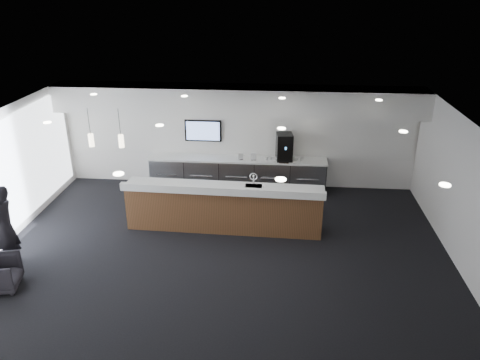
{
  "coord_description": "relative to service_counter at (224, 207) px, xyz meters",
  "views": [
    {
      "loc": [
        1.15,
        -8.72,
        5.63
      ],
      "look_at": [
        0.28,
        1.3,
        1.29
      ],
      "focal_mm": 35.0,
      "sensor_mm": 36.0,
      "label": 1
    }
  ],
  "objects": [
    {
      "name": "info_sign_right",
      "position": [
        0.58,
        2.26,
        0.48
      ],
      "size": [
        0.16,
        0.05,
        0.21
      ],
      "primitive_type": "cube",
      "rotation": [
        0.0,
        0.0,
        0.17
      ],
      "color": "white",
      "rests_on": "back_credenza"
    },
    {
      "name": "ceiling_can_lights",
      "position": [
        0.11,
        -1.26,
        2.39
      ],
      "size": [
        7.0,
        5.0,
        0.02
      ],
      "primitive_type": null,
      "color": "white",
      "rests_on": "ceiling"
    },
    {
      "name": "right_wall",
      "position": [
        5.11,
        -1.26,
        0.92
      ],
      "size": [
        0.02,
        8.0,
        3.0
      ],
      "primitive_type": "cube",
      "color": "white",
      "rests_on": "ground"
    },
    {
      "name": "cup_5",
      "position": [
        1.2,
        2.31,
        0.42
      ],
      "size": [
        0.1,
        0.1,
        0.09
      ],
      "primitive_type": "imported",
      "rotation": [
        0.0,
        0.0,
        3.23
      ],
      "color": "white",
      "rests_on": "back_credenza"
    },
    {
      "name": "back_wall",
      "position": [
        0.11,
        2.74,
        0.92
      ],
      "size": [
        10.0,
        0.02,
        3.0
      ],
      "primitive_type": "cube",
      "color": "white",
      "rests_on": "ground"
    },
    {
      "name": "cup_0",
      "position": [
        1.9,
        2.31,
        0.42
      ],
      "size": [
        0.09,
        0.09,
        0.09
      ],
      "primitive_type": "imported",
      "color": "white",
      "rests_on": "back_credenza"
    },
    {
      "name": "alcove_panel",
      "position": [
        0.11,
        2.71,
        1.02
      ],
      "size": [
        9.8,
        0.06,
        1.4
      ],
      "primitive_type": "cube",
      "color": "white",
      "rests_on": "back_wall"
    },
    {
      "name": "pendant_right",
      "position": [
        -2.99,
        -0.46,
        1.67
      ],
      "size": [
        0.12,
        0.12,
        0.3
      ],
      "primitive_type": "cylinder",
      "color": "#FFF0C6",
      "rests_on": "ceiling"
    },
    {
      "name": "wall_tv",
      "position": [
        -0.89,
        2.65,
        1.07
      ],
      "size": [
        1.05,
        0.08,
        0.62
      ],
      "color": "black",
      "rests_on": "back_wall"
    },
    {
      "name": "cup_7",
      "position": [
        0.92,
        2.31,
        0.42
      ],
      "size": [
        0.11,
        0.11,
        0.09
      ],
      "primitive_type": "imported",
      "rotation": [
        0.0,
        0.0,
        4.52
      ],
      "color": "white",
      "rests_on": "back_credenza"
    },
    {
      "name": "cup_4",
      "position": [
        1.34,
        2.31,
        0.42
      ],
      "size": [
        0.13,
        0.13,
        0.09
      ],
      "primitive_type": "imported",
      "rotation": [
        0.0,
        0.0,
        2.58
      ],
      "color": "white",
      "rests_on": "back_credenza"
    },
    {
      "name": "cup_6",
      "position": [
        1.06,
        2.31,
        0.42
      ],
      "size": [
        0.13,
        0.13,
        0.09
      ],
      "primitive_type": "imported",
      "rotation": [
        0.0,
        0.0,
        3.87
      ],
      "color": "white",
      "rests_on": "back_credenza"
    },
    {
      "name": "cup_3",
      "position": [
        1.48,
        2.31,
        0.42
      ],
      "size": [
        0.12,
        0.12,
        0.09
      ],
      "primitive_type": "imported",
      "rotation": [
        0.0,
        0.0,
        1.94
      ],
      "color": "white",
      "rests_on": "back_credenza"
    },
    {
      "name": "lounge_guest",
      "position": [
        -4.3,
        -2.0,
        0.35
      ],
      "size": [
        0.45,
        0.68,
        1.85
      ],
      "primitive_type": "imported",
      "rotation": [
        0.0,
        0.0,
        -1.55
      ],
      "color": "black",
      "rests_on": "ground"
    },
    {
      "name": "cup_2",
      "position": [
        1.62,
        2.31,
        0.42
      ],
      "size": [
        0.12,
        0.12,
        0.09
      ],
      "primitive_type": "imported",
      "rotation": [
        0.0,
        0.0,
        1.29
      ],
      "color": "white",
      "rests_on": "back_credenza"
    },
    {
      "name": "info_sign_left",
      "position": [
        0.21,
        2.26,
        0.47
      ],
      "size": [
        0.14,
        0.06,
        0.19
      ],
      "primitive_type": "cube",
      "rotation": [
        0.0,
        0.0,
        0.3
      ],
      "color": "white",
      "rests_on": "back_credenza"
    },
    {
      "name": "ground",
      "position": [
        0.11,
        -1.26,
        -0.58
      ],
      "size": [
        10.0,
        10.0,
        0.0
      ],
      "primitive_type": "plane",
      "color": "black",
      "rests_on": "ground"
    },
    {
      "name": "cup_1",
      "position": [
        1.76,
        2.31,
        0.42
      ],
      "size": [
        0.13,
        0.13,
        0.09
      ],
      "primitive_type": "imported",
      "rotation": [
        0.0,
        0.0,
        0.65
      ],
      "color": "white",
      "rests_on": "back_credenza"
    },
    {
      "name": "pendant_left",
      "position": [
        -2.29,
        -0.46,
        1.67
      ],
      "size": [
        0.12,
        0.12,
        0.3
      ],
      "primitive_type": "cylinder",
      "color": "#FFF0C6",
      "rests_on": "ceiling"
    },
    {
      "name": "back_credenza",
      "position": [
        0.11,
        2.38,
        -0.1
      ],
      "size": [
        5.06,
        0.66,
        0.95
      ],
      "color": "gray",
      "rests_on": "ground"
    },
    {
      "name": "service_counter",
      "position": [
        0.0,
        0.0,
        0.0
      ],
      "size": [
        4.77,
        0.92,
        1.49
      ],
      "rotation": [
        0.0,
        0.0,
        -0.03
      ],
      "color": "#53361B",
      "rests_on": "ground"
    },
    {
      "name": "ceiling",
      "position": [
        0.11,
        -1.26,
        2.42
      ],
      "size": [
        10.0,
        8.0,
        0.02
      ],
      "primitive_type": "cube",
      "color": "black",
      "rests_on": "back_wall"
    },
    {
      "name": "soffit_bulkhead",
      "position": [
        0.11,
        2.29,
        2.07
      ],
      "size": [
        10.0,
        0.9,
        0.7
      ],
      "primitive_type": "cube",
      "color": "white",
      "rests_on": "back_wall"
    },
    {
      "name": "coffee_machine",
      "position": [
        1.42,
        2.38,
        0.75
      ],
      "size": [
        0.49,
        0.59,
        0.76
      ],
      "rotation": [
        0.0,
        0.0,
        0.12
      ],
      "color": "black",
      "rests_on": "back_credenza"
    }
  ]
}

